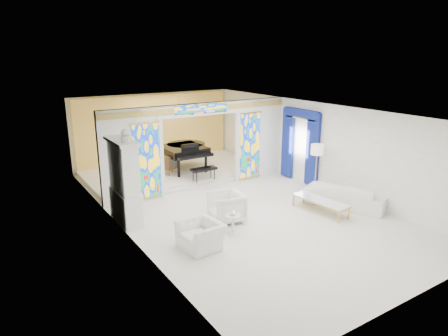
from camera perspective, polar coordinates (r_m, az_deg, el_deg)
floor at (r=12.61m, az=1.23°, el=-5.35°), size 12.00×12.00×0.00m
ceiling at (r=11.84m, az=1.31°, el=8.28°), size 7.00×12.00×0.02m
wall_back at (r=17.33m, az=-9.89°, el=5.54°), size 7.00×0.02×3.00m
wall_front at (r=8.16m, az=25.68°, el=-8.05°), size 7.00×0.02×3.00m
wall_left at (r=10.67m, az=-14.55°, el=-1.39°), size 0.02×12.00×3.00m
wall_right at (r=14.33m, az=13.00°, el=3.16°), size 0.02×12.00×3.00m
partition_wall at (r=13.76m, az=-3.36°, el=3.67°), size 7.00×0.22×3.00m
stained_glass_left at (r=12.91m, az=-10.99°, el=0.94°), size 0.90×0.04×2.40m
stained_glass_right at (r=14.82m, az=3.73°, el=3.17°), size 0.90×0.04×2.40m
stained_glass_transom at (r=13.46m, az=-3.22°, el=8.44°), size 2.00×0.04×0.34m
alcove_platform at (r=15.96m, az=-6.97°, el=-0.46°), size 6.80×3.80×0.18m
gold_curtain_back at (r=17.22m, az=-9.73°, el=5.48°), size 6.70×0.10×2.90m
chandelier at (r=15.44m, az=-6.45°, el=8.35°), size 0.48×0.48×0.30m
blue_drapes at (r=14.73m, az=10.81°, el=3.94°), size 0.14×1.85×2.65m
china_cabinet at (r=11.39m, az=-14.04°, el=-1.98°), size 0.56×1.46×2.72m
armchair_left at (r=9.90m, az=-3.36°, el=-9.54°), size 0.98×1.10×0.67m
armchair_right at (r=11.35m, az=0.38°, el=-5.59°), size 1.09×1.07×0.84m
sofa at (r=13.02m, az=16.96°, el=-3.71°), size 1.84×2.61×0.71m
side_table at (r=10.61m, az=1.30°, el=-7.64°), size 0.47×0.47×0.52m
vase at (r=10.51m, az=1.31°, el=-6.32°), size 0.18×0.18×0.17m
coffee_table at (r=12.28m, az=13.59°, el=-4.57°), size 0.74×1.86×0.40m
floor_lamp at (r=13.51m, az=13.16°, el=2.24°), size 0.46×0.46×1.72m
grand_piano at (r=15.73m, az=-5.55°, el=2.65°), size 1.85×2.91×1.17m
tv_console at (r=15.21m, az=-7.67°, el=0.84°), size 0.72×0.61×0.71m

